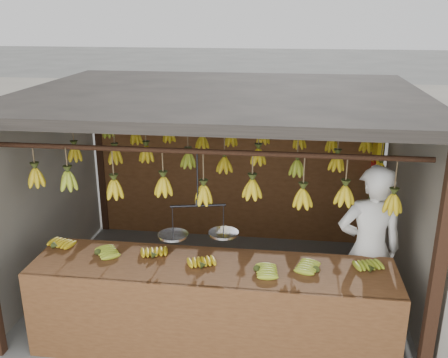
# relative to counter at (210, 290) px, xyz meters

# --- Properties ---
(ground) EXTENTS (80.00, 80.00, 0.00)m
(ground) POSITION_rel_counter_xyz_m (-0.06, 1.23, -0.71)
(ground) COLOR #5B5B57
(stall) EXTENTS (4.30, 3.30, 2.40)m
(stall) POSITION_rel_counter_xyz_m (-0.06, 1.56, 1.26)
(stall) COLOR black
(stall) RESTS_ON ground
(counter) EXTENTS (3.51, 0.80, 0.96)m
(counter) POSITION_rel_counter_xyz_m (0.00, 0.00, 0.00)
(counter) COLOR #59341A
(counter) RESTS_ON ground
(hanging_bananas) EXTENTS (3.60, 2.24, 0.40)m
(hanging_bananas) POSITION_rel_counter_xyz_m (-0.05, 1.23, 0.91)
(hanging_bananas) COLOR gold
(hanging_bananas) RESTS_ON ground
(balance_scale) EXTENTS (0.76, 0.39, 0.84)m
(balance_scale) POSITION_rel_counter_xyz_m (-0.14, 0.23, 0.51)
(balance_scale) COLOR black
(balance_scale) RESTS_ON ground
(vendor) EXTENTS (0.72, 0.52, 1.82)m
(vendor) POSITION_rel_counter_xyz_m (1.54, 0.63, 0.20)
(vendor) COLOR white
(vendor) RESTS_ON ground
(bag_bundles) EXTENTS (0.08, 0.26, 1.17)m
(bag_bundles) POSITION_rel_counter_xyz_m (1.88, 2.58, 0.30)
(bag_bundles) COLOR yellow
(bag_bundles) RESTS_ON ground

